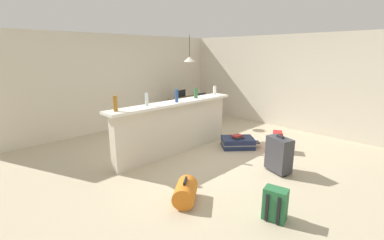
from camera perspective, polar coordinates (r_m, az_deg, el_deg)
The scene contains 20 objects.
ground_plane at distance 5.59m, azimuth 2.92°, elevation -7.39°, with size 13.00×13.00×0.05m, color #BCAD8E.
wall_back at distance 7.63m, azimuth -14.27°, elevation 7.92°, with size 6.60×0.10×2.50m, color beige.
wall_right at distance 7.91m, azimuth 16.60°, elevation 7.98°, with size 0.10×6.00×2.50m, color beige.
partition_half_wall at distance 5.47m, azimuth -3.66°, elevation -1.92°, with size 2.80×0.20×1.03m, color beige.
bar_countertop at distance 5.34m, azimuth -3.75°, elevation 3.67°, with size 2.96×0.40×0.05m, color white.
bottle_amber at distance 4.61m, azimuth -16.09°, elevation 3.41°, with size 0.07×0.07×0.26m, color #9E661E.
bottle_clear at distance 4.98m, azimuth -9.66°, elevation 4.39°, with size 0.06×0.06×0.23m, color silver.
bottle_blue at distance 5.27m, azimuth -3.31°, elevation 5.22°, with size 0.07×0.07×0.26m, color #284C89.
bottle_green at distance 5.73m, azimuth 0.84°, elevation 5.78°, with size 0.07×0.07×0.22m, color #2D6B38.
bottle_white at distance 6.16m, azimuth 4.88°, elevation 6.31°, with size 0.07×0.07×0.21m, color silver.
dining_table at distance 7.79m, azimuth -0.19°, elevation 3.99°, with size 1.10×0.80×0.74m.
dining_chair_near_partition at distance 7.44m, azimuth 2.31°, elevation 2.47°, with size 0.42×0.42×0.93m.
dining_chair_far_side at distance 8.22m, azimuth -2.89°, elevation 3.60°, with size 0.46×0.46×0.93m.
pendant_lamp at distance 7.65m, azimuth -0.53°, elevation 12.89°, with size 0.34×0.34×0.76m.
suitcase_flat_navy at distance 5.97m, azimuth 9.78°, elevation -4.77°, with size 0.84×0.83×0.22m.
suitcase_upright_charcoal at distance 4.87m, azimuth 18.08°, elevation -6.99°, with size 0.37×0.49×0.67m.
backpack_green at distance 3.63m, azimuth 17.38°, elevation -16.86°, with size 0.29×0.31×0.42m.
duffel_bag_orange at distance 3.84m, azimuth -1.42°, elevation -15.14°, with size 0.56×0.53×0.34m.
backpack_red at distance 5.93m, azimuth 17.62°, elevation -4.44°, with size 0.33×0.32×0.42m.
book_stack at distance 5.92m, azimuth 9.74°, elevation -3.54°, with size 0.28×0.26×0.06m.
Camera 1 is at (-3.85, -3.49, 2.04)m, focal length 24.93 mm.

